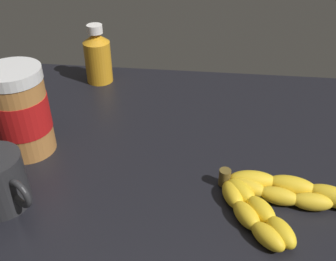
# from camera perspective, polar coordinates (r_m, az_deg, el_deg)

# --- Properties ---
(ground_plane) EXTENTS (0.90, 0.63, 0.05)m
(ground_plane) POSITION_cam_1_polar(r_m,az_deg,el_deg) (0.77, 1.81, -2.94)
(ground_plane) COLOR black
(banana_bunch) EXTENTS (0.22, 0.16, 0.03)m
(banana_bunch) POSITION_cam_1_polar(r_m,az_deg,el_deg) (0.63, 15.28, -9.81)
(banana_bunch) COLOR yellow
(banana_bunch) RESTS_ON ground_plane
(peanut_butter_jar) EXTENTS (0.10, 0.10, 0.17)m
(peanut_butter_jar) POSITION_cam_1_polar(r_m,az_deg,el_deg) (0.74, -21.02, 2.63)
(peanut_butter_jar) COLOR #B27238
(peanut_butter_jar) RESTS_ON ground_plane
(honey_bottle) EXTENTS (0.06, 0.06, 0.14)m
(honey_bottle) POSITION_cam_1_polar(r_m,az_deg,el_deg) (0.97, -10.41, 10.80)
(honey_bottle) COLOR orange
(honey_bottle) RESTS_ON ground_plane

